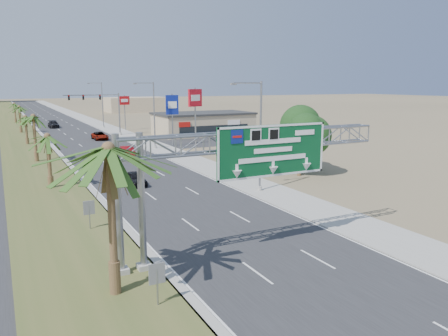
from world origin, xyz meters
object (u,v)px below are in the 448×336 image
at_px(car_mid_lane, 127,152).
at_px(pole_sign_red_near, 195,102).
at_px(car_left_lane, 135,179).
at_px(car_right_lane, 100,136).
at_px(palm_near, 108,150).
at_px(signal_mast, 108,110).
at_px(store_building, 203,124).
at_px(pole_sign_blue, 172,107).
at_px(pole_sign_red_far, 124,103).
at_px(car_far, 53,124).
at_px(sign_gantry, 246,151).

distance_m(car_mid_lane, pole_sign_red_near, 11.67).
relative_size(car_left_lane, pole_sign_red_near, 0.42).
relative_size(car_right_lane, pole_sign_red_near, 0.53).
distance_m(palm_near, signal_mast, 65.60).
height_order(store_building, car_mid_lane, store_building).
distance_m(pole_sign_blue, pole_sign_red_far, 27.13).
xyz_separation_m(car_left_lane, pole_sign_red_near, (13.17, 15.32, 6.62)).
xyz_separation_m(palm_near, car_far, (6.71, 85.26, -6.17)).
xyz_separation_m(palm_near, pole_sign_red_far, (19.65, 72.38, -1.16)).
xyz_separation_m(sign_gantry, pole_sign_red_near, (12.23, 35.10, 1.22)).
relative_size(pole_sign_blue, pole_sign_red_far, 1.11).
relative_size(store_building, car_mid_lane, 3.86).
bearing_deg(car_right_lane, sign_gantry, -94.26).
bearing_deg(pole_sign_red_far, signal_mast, -122.12).
height_order(car_far, pole_sign_blue, pole_sign_blue).
relative_size(store_building, pole_sign_red_near, 1.95).
bearing_deg(palm_near, pole_sign_blue, 66.10).
height_order(signal_mast, car_right_lane, signal_mast).
relative_size(sign_gantry, pole_sign_red_far, 2.27).
xyz_separation_m(car_left_lane, car_right_lane, (4.29, 37.19, 0.02)).
xyz_separation_m(palm_near, car_mid_lane, (10.70, 37.62, -6.16)).
xyz_separation_m(pole_sign_blue, pole_sign_red_far, (-0.40, 27.12, -0.39)).
distance_m(car_far, pole_sign_red_far, 18.93).
bearing_deg(pole_sign_blue, signal_mast, 106.87).
height_order(palm_near, car_left_lane, palm_near).
distance_m(sign_gantry, signal_mast, 62.37).
relative_size(pole_sign_red_near, pole_sign_blue, 1.12).
xyz_separation_m(car_mid_lane, car_far, (-3.99, 47.63, -0.01)).
xyz_separation_m(palm_near, pole_sign_blue, (20.05, 45.25, -0.77)).
xyz_separation_m(sign_gantry, car_mid_lane, (2.56, 35.70, -5.29)).
xyz_separation_m(signal_mast, store_building, (16.83, -5.97, -2.85)).
bearing_deg(pole_sign_red_near, pole_sign_red_far, 91.17).
height_order(palm_near, store_building, palm_near).
height_order(signal_mast, car_far, signal_mast).
distance_m(car_left_lane, car_mid_lane, 16.30).
xyz_separation_m(pole_sign_red_near, pole_sign_red_far, (-0.72, 35.35, -1.50)).
distance_m(sign_gantry, car_mid_lane, 36.18).
bearing_deg(pole_sign_red_near, sign_gantry, -109.22).
height_order(sign_gantry, store_building, sign_gantry).
height_order(store_building, pole_sign_red_near, pole_sign_red_near).
bearing_deg(pole_sign_red_near, palm_near, -118.82).
relative_size(car_left_lane, car_mid_lane, 0.83).
distance_m(signal_mast, car_right_lane, 7.18).
relative_size(signal_mast, car_right_lane, 2.11).
bearing_deg(car_right_lane, pole_sign_red_far, 57.94).
relative_size(car_mid_lane, car_right_lane, 0.96).
distance_m(signal_mast, pole_sign_red_far, 9.96).
xyz_separation_m(signal_mast, pole_sign_red_far, (5.27, 8.40, 0.92)).
distance_m(palm_near, car_right_lane, 60.33).
bearing_deg(store_building, pole_sign_blue, -131.18).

